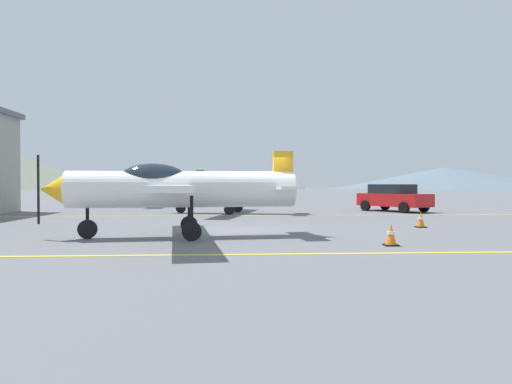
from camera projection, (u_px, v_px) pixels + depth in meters
ground_plane at (248, 233)px, 15.97m from camera, size 400.00×400.00×0.00m
apron_line_near at (257, 254)px, 11.04m from camera, size 80.00×0.16×0.01m
apron_line_far at (241, 216)px, 24.47m from camera, size 80.00×0.16×0.01m
airplane_near at (174, 188)px, 14.65m from camera, size 7.87×9.04×2.70m
airplane_mid at (225, 186)px, 26.37m from camera, size 7.90×9.00×2.70m
airplane_far at (154, 185)px, 36.05m from camera, size 7.78×8.98×2.70m
car_sedan at (394, 197)px, 28.30m from camera, size 3.78×4.61×1.62m
traffic_cone_front at (391, 235)px, 12.62m from camera, size 0.36×0.36×0.59m
traffic_cone_side at (421, 220)px, 17.90m from camera, size 0.36×0.36×0.59m
hill_left at (11, 171)px, 147.00m from camera, size 57.20×57.20×11.29m
hill_centerleft at (446, 178)px, 169.78m from camera, size 78.78×78.78×7.64m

